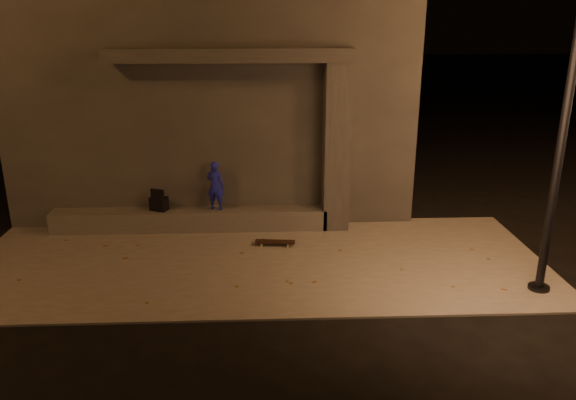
{
  "coord_description": "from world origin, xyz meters",
  "views": [
    {
      "loc": [
        0.15,
        -7.94,
        4.57
      ],
      "look_at": [
        0.58,
        2.0,
        1.26
      ],
      "focal_mm": 35.0,
      "sensor_mm": 36.0,
      "label": 1
    }
  ],
  "objects_px": {
    "column": "(336,148)",
    "skateboard": "(275,242)",
    "backpack": "(159,203)",
    "street_lamp_0": "(574,63)",
    "skateboarder": "(215,186)"
  },
  "relations": [
    {
      "from": "skateboarder",
      "to": "backpack",
      "type": "relative_size",
      "value": 2.13
    },
    {
      "from": "column",
      "to": "skateboard",
      "type": "xyz_separation_m",
      "value": [
        -1.35,
        -1.02,
        -1.73
      ]
    },
    {
      "from": "column",
      "to": "street_lamp_0",
      "type": "bearing_deg",
      "value": -44.73
    },
    {
      "from": "street_lamp_0",
      "to": "column",
      "type": "bearing_deg",
      "value": 135.27
    },
    {
      "from": "backpack",
      "to": "street_lamp_0",
      "type": "distance_m",
      "value": 8.34
    },
    {
      "from": "column",
      "to": "street_lamp_0",
      "type": "xyz_separation_m",
      "value": [
        3.18,
        -3.15,
        2.03
      ]
    },
    {
      "from": "street_lamp_0",
      "to": "backpack",
      "type": "bearing_deg",
      "value": 155.9
    },
    {
      "from": "column",
      "to": "skateboard",
      "type": "distance_m",
      "value": 2.42
    },
    {
      "from": "backpack",
      "to": "skateboard",
      "type": "xyz_separation_m",
      "value": [
        2.5,
        -1.02,
        -0.55
      ]
    },
    {
      "from": "skateboarder",
      "to": "street_lamp_0",
      "type": "height_order",
      "value": "street_lamp_0"
    },
    {
      "from": "skateboarder",
      "to": "backpack",
      "type": "height_order",
      "value": "skateboarder"
    },
    {
      "from": "skateboard",
      "to": "street_lamp_0",
      "type": "height_order",
      "value": "street_lamp_0"
    },
    {
      "from": "column",
      "to": "skateboard",
      "type": "height_order",
      "value": "column"
    },
    {
      "from": "backpack",
      "to": "skateboard",
      "type": "distance_m",
      "value": 2.76
    },
    {
      "from": "column",
      "to": "street_lamp_0",
      "type": "height_order",
      "value": "street_lamp_0"
    }
  ]
}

